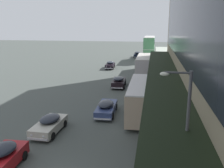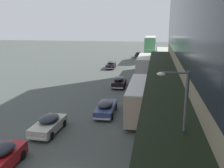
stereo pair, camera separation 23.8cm
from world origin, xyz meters
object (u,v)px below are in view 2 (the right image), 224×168
object	(u,v)px
transit_bus_kerbside_rear	(150,47)
sedan_oncoming_rear	(106,107)
sedan_lead_near	(119,82)
sedan_trailing_mid	(49,124)
transit_bus_kerbside_front	(145,63)
sedan_oncoming_front	(143,81)
pedestrian_at_kerb	(163,146)
sedan_second_near	(111,65)
street_lamp	(180,129)
sedan_trailing_near	(0,157)
sedan_second_mid	(139,55)
transit_bus_kerbside_far	(141,97)

from	to	relation	value
transit_bus_kerbside_rear	sedan_oncoming_rear	xyz separation A→B (m)	(-3.45, -40.58, -2.48)
sedan_lead_near	sedan_trailing_mid	world-z (taller)	sedan_lead_near
transit_bus_kerbside_front	sedan_oncoming_front	distance (m)	9.62
transit_bus_kerbside_front	sedan_trailing_mid	size ratio (longest dim) A/B	2.34
pedestrian_at_kerb	transit_bus_kerbside_rear	bearing A→B (deg)	92.51
sedan_trailing_mid	pedestrian_at_kerb	bearing A→B (deg)	-18.54
sedan_second_near	street_lamp	distance (m)	40.68
sedan_lead_near	sedan_oncoming_front	bearing A→B (deg)	23.29
sedan_trailing_near	sedan_second_mid	xyz separation A→B (m)	(4.94, 56.07, 0.02)
sedan_oncoming_rear	sedan_trailing_mid	xyz separation A→B (m)	(-4.01, -5.10, -0.00)
transit_bus_kerbside_far	sedan_oncoming_front	world-z (taller)	transit_bus_kerbside_far
sedan_oncoming_rear	sedan_trailing_mid	world-z (taller)	sedan_oncoming_rear
sedan_lead_near	sedan_second_near	bearing A→B (deg)	104.54
sedan_second_mid	pedestrian_at_kerb	size ratio (longest dim) A/B	2.70
transit_bus_kerbside_front	street_lamp	world-z (taller)	street_lamp
transit_bus_kerbside_far	sedan_trailing_mid	world-z (taller)	transit_bus_kerbside_far
transit_bus_kerbside_far	sedan_oncoming_front	distance (m)	12.77
transit_bus_kerbside_front	street_lamp	xyz separation A→B (m)	(3.29, -34.91, 2.29)
street_lamp	transit_bus_kerbside_far	bearing A→B (deg)	101.76
sedan_second_near	sedan_lead_near	bearing A→B (deg)	-75.46
sedan_trailing_mid	sedan_lead_near	bearing A→B (deg)	77.51
sedan_lead_near	sedan_oncoming_rear	size ratio (longest dim) A/B	0.94
transit_bus_kerbside_far	transit_bus_kerbside_rear	bearing A→B (deg)	90.12
sedan_lead_near	sedan_oncoming_front	world-z (taller)	sedan_lead_near
transit_bus_kerbside_front	sedan_second_near	bearing A→B (deg)	149.21
transit_bus_kerbside_far	pedestrian_at_kerb	distance (m)	8.95
transit_bus_kerbside_front	sedan_lead_near	size ratio (longest dim) A/B	2.27
sedan_oncoming_rear	transit_bus_kerbside_front	bearing A→B (deg)	82.75
sedan_trailing_mid	transit_bus_kerbside_front	bearing A→B (deg)	76.04
transit_bus_kerbside_rear	sedan_oncoming_rear	world-z (taller)	transit_bus_kerbside_rear
transit_bus_kerbside_far	street_lamp	world-z (taller)	street_lamp
transit_bus_kerbside_far	pedestrian_at_kerb	world-z (taller)	transit_bus_kerbside_far
transit_bus_kerbside_far	sedan_trailing_mid	xyz separation A→B (m)	(-7.54, -5.45, -1.20)
transit_bus_kerbside_rear	transit_bus_kerbside_far	distance (m)	40.24
sedan_oncoming_front	sedan_oncoming_rear	size ratio (longest dim) A/B	0.91
sedan_oncoming_front	transit_bus_kerbside_far	bearing A→B (deg)	-88.06
sedan_oncoming_front	sedan_trailing_mid	distance (m)	19.50
sedan_oncoming_front	sedan_second_mid	distance (m)	32.21
transit_bus_kerbside_far	sedan_trailing_mid	distance (m)	9.38
transit_bus_kerbside_rear	sedan_second_mid	xyz separation A→B (m)	(-3.24, 4.56, -2.41)
sedan_lead_near	sedan_trailing_mid	bearing A→B (deg)	-102.49
sedan_lead_near	street_lamp	bearing A→B (deg)	-74.83
transit_bus_kerbside_rear	street_lamp	xyz separation A→B (m)	(2.72, -52.88, 0.95)
sedan_oncoming_rear	street_lamp	world-z (taller)	street_lamp
sedan_second_mid	street_lamp	distance (m)	57.84
pedestrian_at_kerb	sedan_oncoming_front	bearing A→B (deg)	96.66
transit_bus_kerbside_rear	sedan_oncoming_front	bearing A→B (deg)	-90.73
sedan_oncoming_rear	sedan_trailing_mid	bearing A→B (deg)	-128.18
sedan_oncoming_rear	pedestrian_at_kerb	size ratio (longest dim) A/B	2.65
sedan_lead_near	pedestrian_at_kerb	size ratio (longest dim) A/B	2.49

